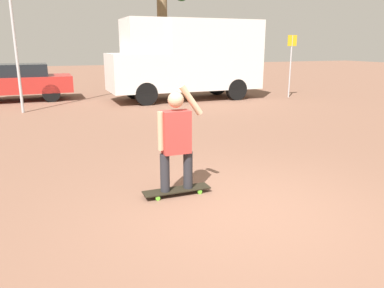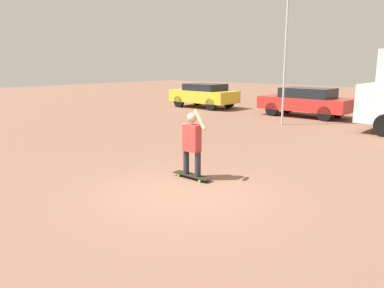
{
  "view_description": "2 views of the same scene",
  "coord_description": "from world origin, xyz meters",
  "px_view_note": "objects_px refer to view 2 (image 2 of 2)",
  "views": [
    {
      "loc": [
        -2.4,
        -4.09,
        2.18
      ],
      "look_at": [
        -0.25,
        1.23,
        0.66
      ],
      "focal_mm": 35.0,
      "sensor_mm": 36.0,
      "label": 1
    },
    {
      "loc": [
        4.99,
        -5.4,
        2.63
      ],
      "look_at": [
        -0.87,
        1.13,
        0.75
      ],
      "focal_mm": 35.0,
      "sensor_mm": 36.0,
      "label": 2
    }
  ],
  "objects_px": {
    "parked_car_red": "(306,101)",
    "flagpole": "(289,19)",
    "person_skateboarder": "(192,140)",
    "parked_car_yellow": "(204,95)",
    "skateboard": "(192,175)"
  },
  "relations": [
    {
      "from": "skateboard",
      "to": "parked_car_yellow",
      "type": "distance_m",
      "value": 14.65
    },
    {
      "from": "parked_car_red",
      "to": "skateboard",
      "type": "bearing_deg",
      "value": -76.74
    },
    {
      "from": "flagpole",
      "to": "parked_car_red",
      "type": "bearing_deg",
      "value": 98.56
    },
    {
      "from": "skateboard",
      "to": "parked_car_red",
      "type": "relative_size",
      "value": 0.23
    },
    {
      "from": "skateboard",
      "to": "flagpole",
      "type": "xyz_separation_m",
      "value": [
        -2.3,
        8.63,
        4.4
      ]
    },
    {
      "from": "flagpole",
      "to": "skateboard",
      "type": "bearing_deg",
      "value": -75.1
    },
    {
      "from": "parked_car_red",
      "to": "parked_car_yellow",
      "type": "distance_m",
      "value": 6.46
    },
    {
      "from": "skateboard",
      "to": "flagpole",
      "type": "distance_m",
      "value": 9.96
    },
    {
      "from": "person_skateboarder",
      "to": "flagpole",
      "type": "bearing_deg",
      "value": 104.89
    },
    {
      "from": "skateboard",
      "to": "parked_car_red",
      "type": "bearing_deg",
      "value": 103.26
    },
    {
      "from": "flagpole",
      "to": "parked_car_yellow",
      "type": "bearing_deg",
      "value": 158.44
    },
    {
      "from": "parked_car_red",
      "to": "flagpole",
      "type": "relative_size",
      "value": 0.58
    },
    {
      "from": "parked_car_yellow",
      "to": "flagpole",
      "type": "height_order",
      "value": "flagpole"
    },
    {
      "from": "parked_car_yellow",
      "to": "person_skateboarder",
      "type": "bearing_deg",
      "value": -50.97
    },
    {
      "from": "person_skateboarder",
      "to": "parked_car_yellow",
      "type": "distance_m",
      "value": 14.63
    }
  ]
}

